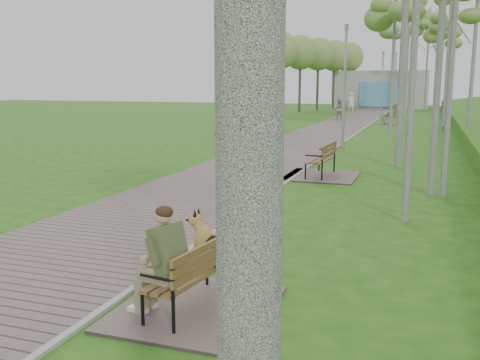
{
  "coord_description": "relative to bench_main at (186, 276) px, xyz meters",
  "views": [
    {
      "loc": [
        3.52,
        -10.58,
        2.68
      ],
      "look_at": [
        0.6,
        -2.23,
        1.08
      ],
      "focal_mm": 40.0,
      "sensor_mm": 36.0,
      "label": 1
    }
  ],
  "objects": [
    {
      "name": "birch_distant_a",
      "position": [
        2.29,
        47.9,
        7.3
      ],
      "size": [
        2.55,
        2.55,
        9.85
      ],
      "color": "silver",
      "rests_on": "ground"
    },
    {
      "name": "bench_main",
      "position": [
        0.0,
        0.0,
        0.0
      ],
      "size": [
        1.76,
        1.96,
        1.54
      ],
      "color": "#6C5B57",
      "rests_on": "ground"
    },
    {
      "name": "building_north",
      "position": [
        -2.43,
        56.07,
        1.56
      ],
      "size": [
        10.0,
        5.2,
        4.0
      ],
      "color": "#9E9E99",
      "rests_on": "ground"
    },
    {
      "name": "birch_far_c",
      "position": [
        3.34,
        40.5,
        6.36
      ],
      "size": [
        2.48,
        2.48,
        8.65
      ],
      "color": "silver",
      "rests_on": "ground"
    },
    {
      "name": "bench_second",
      "position": [
        -0.25,
        9.76,
        -0.2
      ],
      "size": [
        2.0,
        2.22,
        1.23
      ],
      "color": "#6C5B57",
      "rests_on": "ground"
    },
    {
      "name": "lamp_post_second",
      "position": [
        -0.72,
        17.11,
        1.93
      ],
      "size": [
        0.2,
        0.2,
        5.05
      ],
      "color": "#989BA0",
      "rests_on": "ground"
    },
    {
      "name": "bench_far",
      "position": [
        -0.15,
        40.59,
        -0.2
      ],
      "size": [
        2.01,
        2.24,
        1.24
      ],
      "color": "#6C5B57",
      "rests_on": "ground"
    },
    {
      "name": "pedestrian_far",
      "position": [
        -3.72,
        35.09,
        0.34
      ],
      "size": [
        0.76,
        0.6,
        1.54
      ],
      "primitive_type": "imported",
      "rotation": [
        0.0,
        0.0,
        3.12
      ],
      "color": "#9D9689",
      "rests_on": "ground"
    },
    {
      "name": "lamp_post_third",
      "position": [
        -0.83,
        37.41,
        1.93
      ],
      "size": [
        0.2,
        0.2,
        5.06
      ],
      "color": "#989BA0",
      "rests_on": "ground"
    },
    {
      "name": "kerb",
      "position": [
        -0.93,
        26.6,
        -0.41
      ],
      "size": [
        0.1,
        67.0,
        0.05
      ],
      "primitive_type": "cube",
      "color": "#999993",
      "rests_on": "ground"
    },
    {
      "name": "ground",
      "position": [
        -0.93,
        5.1,
        -0.43
      ],
      "size": [
        120.0,
        120.0,
        0.0
      ],
      "primitive_type": "plane",
      "color": "#215514",
      "rests_on": "ground"
    },
    {
      "name": "walkway",
      "position": [
        -2.68,
        26.6,
        -0.41
      ],
      "size": [
        3.5,
        67.0,
        0.04
      ],
      "primitive_type": "cube",
      "color": "#6C5B57",
      "rests_on": "ground"
    },
    {
      "name": "pedestrian_near",
      "position": [
        -3.74,
        41.91,
        0.53
      ],
      "size": [
        0.79,
        0.62,
        1.91
      ],
      "primitive_type": "imported",
      "rotation": [
        0.0,
        0.0,
        3.39
      ],
      "color": "white",
      "rests_on": "ground"
    },
    {
      "name": "birch_distant_b",
      "position": [
        3.25,
        46.88,
        6.63
      ],
      "size": [
        2.47,
        2.47,
        9.0
      ],
      "color": "silver",
      "rests_on": "ground"
    },
    {
      "name": "birch_far_b",
      "position": [
        0.99,
        35.94,
        7.21
      ],
      "size": [
        2.9,
        2.9,
        9.73
      ],
      "color": "silver",
      "rests_on": "ground"
    },
    {
      "name": "lamp_post_near",
      "position": [
        -0.62,
        3.98,
        2.22
      ],
      "size": [
        0.22,
        0.22,
        5.66
      ],
      "color": "#989BA0",
      "rests_on": "ground"
    },
    {
      "name": "lamp_post_far",
      "position": [
        -0.51,
        48.46,
        2.17
      ],
      "size": [
        0.22,
        0.22,
        5.57
      ],
      "color": "#989BA0",
      "rests_on": "ground"
    },
    {
      "name": "bench_third",
      "position": [
        0.05,
        31.46,
        -0.25
      ],
      "size": [
        1.58,
        1.75,
        0.97
      ],
      "color": "#6C5B57",
      "rests_on": "ground"
    }
  ]
}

